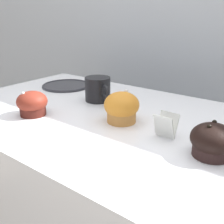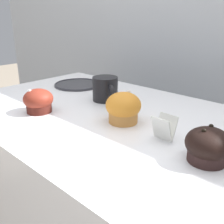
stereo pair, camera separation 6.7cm
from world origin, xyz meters
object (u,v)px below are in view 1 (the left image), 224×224
at_px(muffin_front_center, 32,104).
at_px(coffee_cup, 98,89).
at_px(muffin_back_left, 122,107).
at_px(serving_plate, 66,85).
at_px(muffin_back_right, 212,141).

bearing_deg(muffin_front_center, coffee_cup, 73.00).
xyz_separation_m(muffin_back_left, coffee_cup, (-0.17, 0.11, 0.00)).
bearing_deg(serving_plate, muffin_back_left, -23.17).
bearing_deg(muffin_front_center, muffin_back_right, 8.47).
relative_size(muffin_back_left, muffin_back_right, 1.06).
bearing_deg(coffee_cup, muffin_front_center, -107.00).
relative_size(muffin_back_right, coffee_cup, 0.74).
distance_m(muffin_back_left, muffin_back_right, 0.26).
bearing_deg(serving_plate, muffin_front_center, -60.69).
bearing_deg(muffin_front_center, serving_plate, 119.31).
xyz_separation_m(muffin_back_right, coffee_cup, (-0.43, 0.15, 0.01)).
height_order(muffin_back_right, coffee_cup, coffee_cup).
distance_m(muffin_back_left, serving_plate, 0.44).
distance_m(coffee_cup, serving_plate, 0.24).
distance_m(muffin_front_center, muffin_back_right, 0.50).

